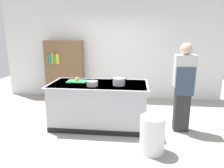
{
  "coord_description": "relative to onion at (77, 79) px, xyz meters",
  "views": [
    {
      "loc": [
        0.72,
        -4.04,
        1.88
      ],
      "look_at": [
        0.25,
        0.2,
        0.85
      ],
      "focal_mm": 33.45,
      "sensor_mm": 36.0,
      "label": 1
    }
  ],
  "objects": [
    {
      "name": "trash_bin",
      "position": [
        1.5,
        -1.02,
        -0.66
      ],
      "size": [
        0.4,
        0.4,
        0.6
      ],
      "primitive_type": "cylinder",
      "color": "white",
      "rests_on": "ground_plane"
    },
    {
      "name": "counter_island",
      "position": [
        0.47,
        -0.1,
        -0.5
      ],
      "size": [
        1.98,
        0.98,
        0.9
      ],
      "color": "#B7BABF",
      "rests_on": "ground_plane"
    },
    {
      "name": "onion",
      "position": [
        0.0,
        0.0,
        0.0
      ],
      "size": [
        0.08,
        0.08,
        0.08
      ],
      "primitive_type": "sphere",
      "color": "tan",
      "rests_on": "cutting_board"
    },
    {
      "name": "mixing_bowl",
      "position": [
        0.39,
        -0.32,
        -0.01
      ],
      "size": [
        0.22,
        0.22,
        0.1
      ],
      "primitive_type": "cylinder",
      "color": "#B7BABF",
      "rests_on": "counter_island"
    },
    {
      "name": "cutting_board",
      "position": [
        -0.01,
        0.01,
        -0.05
      ],
      "size": [
        0.4,
        0.28,
        0.02
      ],
      "primitive_type": "cube",
      "color": "green",
      "rests_on": "counter_island"
    },
    {
      "name": "bookshelf",
      "position": [
        -0.85,
        1.7,
        -0.11
      ],
      "size": [
        1.1,
        0.31,
        1.7
      ],
      "color": "brown",
      "rests_on": "ground_plane"
    },
    {
      "name": "stock_pot",
      "position": [
        0.89,
        -0.2,
        0.01
      ],
      "size": [
        0.3,
        0.24,
        0.14
      ],
      "color": "#B7BABF",
      "rests_on": "counter_island"
    },
    {
      "name": "back_wall",
      "position": [
        0.47,
        2.0,
        0.54
      ],
      "size": [
        6.4,
        0.12,
        3.0
      ],
      "primitive_type": "cube",
      "color": "white",
      "rests_on": "ground_plane"
    },
    {
      "name": "ground_plane",
      "position": [
        0.47,
        -0.1,
        -0.96
      ],
      "size": [
        10.0,
        10.0,
        0.0
      ],
      "primitive_type": "plane",
      "color": "#9E9991"
    },
    {
      "name": "person_chef",
      "position": [
        2.12,
        -0.15,
        -0.05
      ],
      "size": [
        0.38,
        0.25,
        1.72
      ],
      "rotation": [
        0.0,
        0.0,
        1.26
      ],
      "color": "#2F2F2F",
      "rests_on": "ground_plane"
    }
  ]
}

